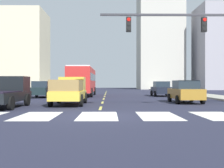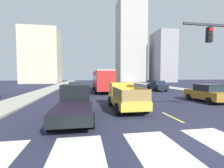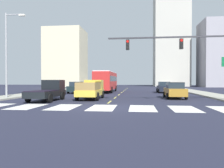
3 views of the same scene
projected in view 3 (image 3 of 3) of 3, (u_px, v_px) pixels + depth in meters
name	position (u px, v px, depth m)	size (l,w,h in m)	color
ground_plane	(102.00, 108.00, 15.18)	(160.00, 160.00, 0.00)	#242538
sidewalk_right	(201.00, 93.00, 31.72)	(3.10, 110.00, 0.15)	#A19F8F
sidewalk_left	(47.00, 92.00, 34.40)	(3.10, 110.00, 0.15)	#A19F8F
crosswalk_stripe_1	(27.00, 107.00, 15.81)	(1.78, 3.57, 0.01)	silver
crosswalk_stripe_2	(64.00, 107.00, 15.50)	(1.78, 3.57, 0.01)	silver
crosswalk_stripe_3	(102.00, 108.00, 15.18)	(1.78, 3.57, 0.01)	silver
crosswalk_stripe_4	(142.00, 108.00, 14.87)	(1.78, 3.57, 0.01)	silver
crosswalk_stripe_5	(184.00, 109.00, 14.55)	(1.78, 3.57, 0.01)	silver
lane_dash_0	(110.00, 102.00, 19.15)	(0.16, 2.40, 0.01)	#D2C752
lane_dash_1	(115.00, 98.00, 24.12)	(0.16, 2.40, 0.01)	#D2C752
lane_dash_2	(119.00, 95.00, 29.09)	(0.16, 2.40, 0.01)	#D2C752
lane_dash_3	(122.00, 93.00, 34.05)	(0.16, 2.40, 0.01)	#D2C752
lane_dash_4	(124.00, 91.00, 39.02)	(0.16, 2.40, 0.01)	#D2C752
lane_dash_5	(125.00, 90.00, 43.99)	(0.16, 2.40, 0.01)	#D2C752
lane_dash_6	(126.00, 89.00, 48.95)	(0.16, 2.40, 0.01)	#D2C752
lane_dash_7	(127.00, 88.00, 53.92)	(0.16, 2.40, 0.01)	#D2C752
pickup_stakebed	(92.00, 90.00, 22.41)	(2.18, 5.20, 1.96)	gold
pickup_dark	(49.00, 91.00, 20.60)	(2.18, 5.20, 1.96)	black
city_bus	(106.00, 80.00, 35.55)	(2.72, 10.80, 3.32)	red
sedan_near_left	(164.00, 87.00, 33.87)	(2.02, 4.40, 1.72)	black
sedan_far	(175.00, 90.00, 22.97)	(2.02, 4.40, 1.72)	olive
sedan_mid	(77.00, 87.00, 32.65)	(2.02, 4.40, 1.72)	black
traffic_signal_gantry	(198.00, 51.00, 17.35)	(10.87, 0.27, 6.00)	#2D2D33
streetlight_left	(8.00, 51.00, 22.85)	(2.20, 0.28, 9.00)	gray
tower_tall_centre	(171.00, 36.00, 72.73)	(10.95, 10.90, 33.65)	#B1AEA2
block_mid_left	(66.00, 58.00, 68.04)	(11.43, 10.81, 17.72)	beige
block_mid_right	(213.00, 54.00, 64.83)	(7.04, 10.29, 19.53)	gray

